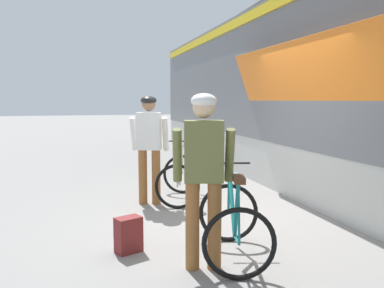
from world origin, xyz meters
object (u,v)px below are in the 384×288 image
object	(u,v)px
cyclist_far_in_white	(149,140)
backpack_on_platform	(128,235)
cyclist_near_in_olive	(204,166)
water_bottle_near_the_bikes	(215,200)
bicycle_near_teal	(233,222)
bicycle_far_silver	(180,177)
water_bottle_by_the_backpack	(118,239)

from	to	relation	value
cyclist_far_in_white	backpack_on_platform	xyz separation A→B (m)	(-0.57, -1.97, -0.85)
cyclist_near_in_olive	water_bottle_near_the_bikes	xyz separation A→B (m)	(0.85, 2.13, -0.95)
bicycle_near_teal	backpack_on_platform	xyz separation A→B (m)	(-1.06, 0.49, -0.20)
cyclist_near_in_olive	bicycle_near_teal	xyz separation A→B (m)	(0.38, 0.14, -0.65)
bicycle_far_silver	water_bottle_by_the_backpack	world-z (taller)	bicycle_far_silver
cyclist_near_in_olive	water_bottle_near_the_bikes	distance (m)	2.48
bicycle_near_teal	water_bottle_by_the_backpack	world-z (taller)	bicycle_near_teal
bicycle_far_silver	water_bottle_near_the_bikes	size ratio (longest dim) A/B	5.82
backpack_on_platform	water_bottle_near_the_bikes	bearing A→B (deg)	21.55
water_bottle_near_the_bikes	bicycle_near_teal	bearing A→B (deg)	-103.41
cyclist_far_in_white	bicycle_near_teal	bearing A→B (deg)	-78.78
cyclist_far_in_white	water_bottle_by_the_backpack	distance (m)	2.14
bicycle_near_teal	backpack_on_platform	bearing A→B (deg)	154.98
bicycle_near_teal	bicycle_far_silver	xyz separation A→B (m)	(0.04, 2.52, 0.00)
bicycle_near_teal	water_bottle_by_the_backpack	xyz separation A→B (m)	(-1.16, 0.66, -0.30)
water_bottle_near_the_bikes	cyclist_far_in_white	bearing A→B (deg)	153.60
cyclist_far_in_white	water_bottle_by_the_backpack	xyz separation A→B (m)	(-0.67, -1.80, -0.95)
water_bottle_near_the_bikes	water_bottle_by_the_backpack	size ratio (longest dim) A/B	1.04
backpack_on_platform	water_bottle_by_the_backpack	distance (m)	0.22
cyclist_near_in_olive	bicycle_near_teal	bearing A→B (deg)	20.64
cyclist_near_in_olive	backpack_on_platform	xyz separation A→B (m)	(-0.68, 0.64, -0.85)
water_bottle_near_the_bikes	water_bottle_by_the_backpack	bearing A→B (deg)	-141.00
backpack_on_platform	water_bottle_near_the_bikes	distance (m)	2.14
cyclist_far_in_white	water_bottle_by_the_backpack	bearing A→B (deg)	-110.43
cyclist_near_in_olive	bicycle_far_silver	bearing A→B (deg)	81.08
bicycle_far_silver	water_bottle_by_the_backpack	size ratio (longest dim) A/B	6.05
cyclist_near_in_olive	water_bottle_near_the_bikes	size ratio (longest dim) A/B	8.26
cyclist_far_in_white	water_bottle_near_the_bikes	bearing A→B (deg)	-26.40
bicycle_far_silver	backpack_on_platform	xyz separation A→B (m)	(-1.10, -2.03, -0.20)
water_bottle_by_the_backpack	cyclist_near_in_olive	bearing A→B (deg)	-45.88
backpack_on_platform	bicycle_near_teal	bearing A→B (deg)	-47.76
cyclist_near_in_olive	bicycle_far_silver	world-z (taller)	cyclist_near_in_olive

